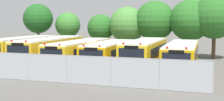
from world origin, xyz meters
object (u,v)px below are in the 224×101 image
object	(u,v)px
school_bus_3	(110,53)
tree_0	(38,18)
school_bus_2	(81,52)
tree_1	(68,26)
school_bus_0	(24,49)
tree_2	(102,28)
tree_6	(214,16)
tree_4	(155,21)
tree_3	(128,25)
school_bus_5	(182,56)
tree_5	(192,20)
school_bus_1	(50,50)
school_bus_4	(145,53)

from	to	relation	value
school_bus_3	tree_0	xyz separation A→B (m)	(-13.35, 9.22, 3.38)
school_bus_2	tree_1	bearing A→B (deg)	-57.21
school_bus_0	tree_2	distance (m)	11.95
tree_0	tree_6	distance (m)	22.55
tree_0	tree_4	distance (m)	15.80
tree_2	tree_4	world-z (taller)	tree_4
school_bus_2	tree_3	bearing A→B (deg)	-100.03
school_bus_0	school_bus_2	distance (m)	6.60
school_bus_0	school_bus_3	xyz separation A→B (m)	(9.67, -0.38, -0.14)
tree_2	tree_3	size ratio (longest dim) A/B	0.85
tree_3	school_bus_5	bearing A→B (deg)	-53.24
tree_5	school_bus_3	bearing A→B (deg)	-123.96
school_bus_2	tree_2	xyz separation A→B (m)	(-1.80, 10.89, 2.11)
school_bus_5	tree_5	size ratio (longest dim) A/B	1.60
school_bus_1	school_bus_3	world-z (taller)	school_bus_1
school_bus_2	school_bus_3	bearing A→B (deg)	176.53
tree_6	tree_2	bearing A→B (deg)	174.78
school_bus_2	school_bus_4	distance (m)	6.48
tree_1	tree_6	xyz separation A→B (m)	(18.95, -1.21, 1.21)
school_bus_4	tree_6	bearing A→B (deg)	-119.94
tree_5	school_bus_1	bearing A→B (deg)	-142.78
tree_4	tree_6	bearing A→B (deg)	-4.24
school_bus_4	tree_5	bearing A→B (deg)	-108.03
tree_4	school_bus_5	bearing A→B (deg)	-67.54
school_bus_2	tree_6	world-z (taller)	tree_6
school_bus_3	tree_6	distance (m)	13.94
tree_3	school_bus_4	bearing A→B (deg)	-66.88
school_bus_2	tree_3	distance (m)	10.69
tree_0	tree_5	xyz separation A→B (m)	(20.12, 0.82, -0.23)
school_bus_0	tree_6	world-z (taller)	tree_6
school_bus_3	school_bus_5	world-z (taller)	school_bus_5
school_bus_1	tree_2	world-z (taller)	tree_2
school_bus_1	tree_6	world-z (taller)	tree_6
tree_0	tree_1	world-z (taller)	tree_0
school_bus_1	tree_2	xyz separation A→B (m)	(1.51, 11.07, 2.01)
tree_1	tree_3	world-z (taller)	tree_3
school_bus_3	tree_2	bearing A→B (deg)	-66.75
school_bus_5	tree_2	xyz separation A→B (m)	(-11.49, 10.99, 2.11)
school_bus_0	school_bus_5	xyz separation A→B (m)	(16.29, -0.24, -0.11)
school_bus_0	school_bus_5	bearing A→B (deg)	179.53
school_bus_3	school_bus_5	distance (m)	6.63
school_bus_0	tree_5	xyz separation A→B (m)	(16.43, 9.66, 3.01)
school_bus_3	tree_4	xyz separation A→B (m)	(2.40, 10.35, 3.04)
school_bus_5	tree_6	xyz separation A→B (m)	(2.56, 9.71, 3.56)
school_bus_5	tree_3	bearing A→B (deg)	-54.18
tree_4	tree_3	bearing A→B (deg)	178.47
school_bus_4	tree_0	world-z (taller)	tree_0
school_bus_2	school_bus_3	distance (m)	3.08
tree_1	tree_6	size ratio (longest dim) A/B	0.75
school_bus_3	school_bus_5	xyz separation A→B (m)	(6.62, 0.14, 0.03)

